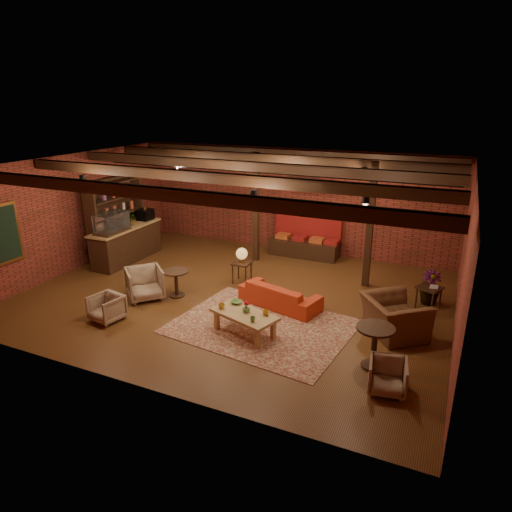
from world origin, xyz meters
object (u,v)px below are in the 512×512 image
at_px(armchair_far, 388,375).
at_px(plant_tall, 435,255).
at_px(side_table_lamp, 242,256).
at_px(armchair_b, 107,307).
at_px(armchair_a, 145,282).
at_px(round_table_left, 176,279).
at_px(sofa, 280,295).
at_px(round_table_right, 375,340).
at_px(armchair_right, 395,311).
at_px(side_table_book, 430,288).
at_px(coffee_table, 244,315).

xyz_separation_m(armchair_far, plant_tall, (0.35, 3.90, 0.91)).
bearing_deg(side_table_lamp, armchair_b, -118.98).
bearing_deg(plant_tall, armchair_a, -158.26).
bearing_deg(round_table_left, sofa, 11.54).
relative_size(round_table_right, plant_tall, 0.33).
relative_size(round_table_left, armchair_right, 0.54).
relative_size(armchair_b, round_table_right, 0.80).
height_order(sofa, side_table_book, sofa).
bearing_deg(side_table_book, coffee_table, -140.05).
bearing_deg(plant_tall, sofa, -153.64).
relative_size(sofa, side_table_book, 3.05).
height_order(round_table_right, plant_tall, plant_tall).
xyz_separation_m(side_table_book, plant_tall, (0.00, 0.29, 0.72)).
height_order(armchair_far, plant_tall, plant_tall).
distance_m(coffee_table, armchair_a, 3.01).
xyz_separation_m(armchair_b, round_table_right, (5.67, 0.55, 0.22)).
bearing_deg(armchair_a, armchair_right, -41.50).
relative_size(coffee_table, armchair_far, 2.44).
height_order(armchair_b, side_table_book, armchair_b).
bearing_deg(side_table_lamp, armchair_right, -16.81).
xyz_separation_m(armchair_a, armchair_right, (5.77, 0.64, 0.11)).
relative_size(armchair_b, armchair_right, 0.53).
xyz_separation_m(armchair_a, armchair_b, (-0.05, -1.29, -0.10)).
bearing_deg(armchair_far, round_table_left, 152.23).
height_order(side_table_lamp, round_table_left, side_table_lamp).
bearing_deg(round_table_left, round_table_right, -13.13).
height_order(side_table_book, armchair_far, armchair_far).
distance_m(side_table_book, round_table_right, 3.05).
relative_size(side_table_lamp, side_table_book, 1.50).
distance_m(side_table_lamp, armchair_far, 5.39).
distance_m(armchair_b, armchair_far, 6.02).
bearing_deg(round_table_right, coffee_table, 176.76).
height_order(side_table_lamp, armchair_right, armchair_right).
distance_m(sofa, armchair_far, 3.67).
xyz_separation_m(side_table_book, armchair_far, (-0.35, -3.62, -0.19)).
bearing_deg(plant_tall, armchair_far, -95.07).
bearing_deg(coffee_table, armchair_far, -14.78).
bearing_deg(plant_tall, round_table_right, -102.12).
xyz_separation_m(coffee_table, armchair_far, (3.02, -0.80, -0.11)).
bearing_deg(armchair_right, coffee_table, 75.26).
relative_size(armchair_right, round_table_right, 1.52).
distance_m(sofa, armchair_a, 3.28).
height_order(sofa, coffee_table, coffee_table).
height_order(armchair_right, side_table_book, armchair_right).
bearing_deg(armchair_b, coffee_table, 24.23).
relative_size(side_table_lamp, armchair_far, 1.53).
bearing_deg(sofa, round_table_left, 25.76).
bearing_deg(round_table_left, side_table_lamp, 52.91).
distance_m(armchair_right, armchair_far, 2.05).
bearing_deg(armchair_right, armchair_a, 58.01).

